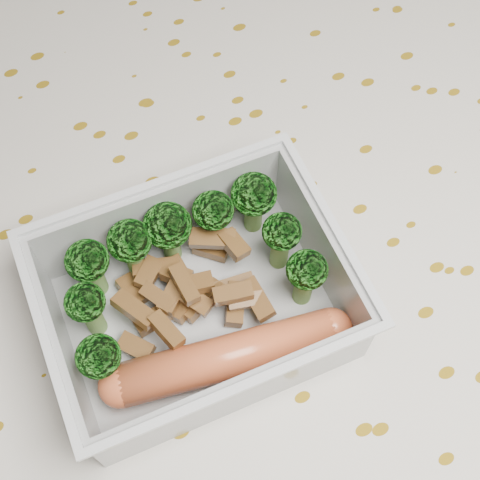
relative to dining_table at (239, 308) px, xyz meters
name	(u,v)px	position (x,y,z in m)	size (l,w,h in m)	color
ground_plane	(239,460)	(0.00, 0.00, -0.67)	(4.00, 4.00, 0.00)	olive
dining_table	(239,308)	(0.00, 0.00, 0.00)	(1.40, 0.90, 0.75)	brown
tablecloth	(239,279)	(0.00, 0.00, 0.05)	(1.46, 0.96, 0.19)	silver
lunch_container	(198,304)	(-0.04, -0.03, 0.11)	(0.17, 0.13, 0.06)	silver
broccoli_florets	(183,252)	(-0.03, 0.00, 0.12)	(0.14, 0.08, 0.05)	#608C3F
meat_pile	(190,289)	(-0.04, -0.02, 0.11)	(0.09, 0.07, 0.03)	brown
sausage	(228,357)	(-0.04, -0.06, 0.11)	(0.14, 0.05, 0.02)	#D15D33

